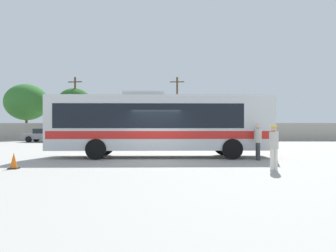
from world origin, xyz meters
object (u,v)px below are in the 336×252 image
object	(u,v)px
attendant_by_bus_door	(258,140)
passenger_waiting_on_apron	(274,145)
parked_car_second_black	(105,135)
utility_pole_near	(75,107)
roadside_tree_left	(27,102)
parked_car_leftmost_grey	(46,135)
traffic_cone_on_apron	(14,161)
coach_bus_silver_red	(158,122)
roadside_tree_midleft	(74,102)
utility_pole_far	(177,107)

from	to	relation	value
attendant_by_bus_door	passenger_waiting_on_apron	size ratio (longest dim) A/B	1.04
parked_car_second_black	utility_pole_near	xyz separation A→B (m)	(-5.07, 6.18, 3.30)
utility_pole_near	roadside_tree_left	size ratio (longest dim) A/B	1.10
parked_car_leftmost_grey	parked_car_second_black	xyz separation A→B (m)	(6.36, -0.21, 0.03)
roadside_tree_left	passenger_waiting_on_apron	bearing A→B (deg)	-52.13
parked_car_second_black	traffic_cone_on_apron	distance (m)	21.72
parked_car_second_black	coach_bus_silver_red	bearing A→B (deg)	-68.74
coach_bus_silver_red	traffic_cone_on_apron	distance (m)	7.50
roadside_tree_left	roadside_tree_midleft	bearing A→B (deg)	-4.53
parked_car_second_black	parked_car_leftmost_grey	bearing A→B (deg)	178.12
roadside_tree_midleft	utility_pole_near	bearing A→B (deg)	-66.98
coach_bus_silver_red	roadside_tree_midleft	xyz separation A→B (m)	(-11.88, 23.64, 2.83)
attendant_by_bus_door	utility_pole_near	distance (m)	29.69
passenger_waiting_on_apron	roadside_tree_midleft	size ratio (longest dim) A/B	0.26
parked_car_leftmost_grey	roadside_tree_left	world-z (taller)	roadside_tree_left
attendant_by_bus_door	parked_car_second_black	distance (m)	21.58
roadside_tree_midleft	roadside_tree_left	bearing A→B (deg)	175.47
coach_bus_silver_red	attendant_by_bus_door	size ratio (longest dim) A/B	6.64
parked_car_second_black	traffic_cone_on_apron	bearing A→B (deg)	-87.09
attendant_by_bus_door	utility_pole_near	size ratio (longest dim) A/B	0.23
utility_pole_far	traffic_cone_on_apron	distance (m)	29.66
utility_pole_near	traffic_cone_on_apron	bearing A→B (deg)	-77.52
parked_car_second_black	traffic_cone_on_apron	size ratio (longest dim) A/B	6.58
coach_bus_silver_red	attendant_by_bus_door	distance (m)	5.29
parked_car_leftmost_grey	roadside_tree_left	distance (m)	9.86
parked_car_leftmost_grey	utility_pole_near	bearing A→B (deg)	77.77
passenger_waiting_on_apron	parked_car_leftmost_grey	bearing A→B (deg)	128.18
parked_car_second_black	roadside_tree_left	xyz separation A→B (m)	(-11.76, 7.41, 4.00)
passenger_waiting_on_apron	attendant_by_bus_door	bearing A→B (deg)	84.54
utility_pole_near	parked_car_leftmost_grey	bearing A→B (deg)	-102.23
attendant_by_bus_door	passenger_waiting_on_apron	bearing A→B (deg)	-95.46
utility_pole_near	roadside_tree_left	world-z (taller)	utility_pole_near
parked_car_leftmost_grey	traffic_cone_on_apron	bearing A→B (deg)	-71.18
utility_pole_far	parked_car_second_black	bearing A→B (deg)	-137.85
passenger_waiting_on_apron	parked_car_second_black	size ratio (longest dim) A/B	0.41
coach_bus_silver_red	passenger_waiting_on_apron	size ratio (longest dim) A/B	6.93
parked_car_second_black	utility_pole_far	xyz separation A→B (m)	(7.70, 6.97, 3.34)
coach_bus_silver_red	traffic_cone_on_apron	size ratio (longest dim) A/B	18.54
utility_pole_near	traffic_cone_on_apron	size ratio (longest dim) A/B	12.24
attendant_by_bus_door	traffic_cone_on_apron	size ratio (longest dim) A/B	2.79
utility_pole_far	roadside_tree_left	distance (m)	19.48
passenger_waiting_on_apron	coach_bus_silver_red	bearing A→B (deg)	131.08
traffic_cone_on_apron	coach_bus_silver_red	bearing A→B (deg)	42.43
utility_pole_near	passenger_waiting_on_apron	bearing A→B (deg)	-60.14
passenger_waiting_on_apron	utility_pole_near	world-z (taller)	utility_pole_near
passenger_waiting_on_apron	roadside_tree_left	bearing A→B (deg)	127.87
utility_pole_far	roadside_tree_left	xyz separation A→B (m)	(-19.46, 0.43, 0.66)
parked_car_leftmost_grey	parked_car_second_black	size ratio (longest dim) A/B	1.08
coach_bus_silver_red	parked_car_leftmost_grey	xyz separation A→B (m)	(-12.88, 16.95, -1.12)
attendant_by_bus_door	roadside_tree_midleft	distance (m)	30.52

